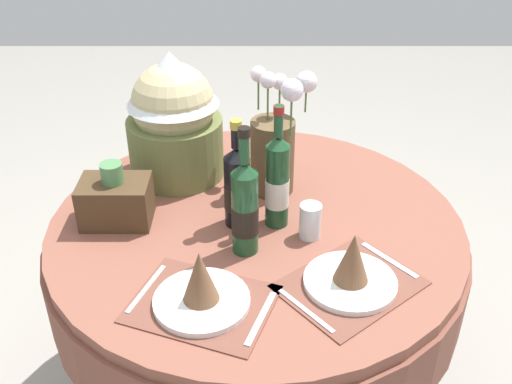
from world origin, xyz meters
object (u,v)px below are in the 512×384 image
object	(u,v)px
place_setting_left	(201,290)
place_setting_right	(351,271)
flower_vase	(275,144)
gift_tub_back_left	(174,113)
wine_bottle_centre	(237,186)
wine_bottle_left	(245,208)
wine_bottle_right	(277,181)
tumbler_mid	(310,221)
dining_table	(256,259)
woven_basket_side_left	(116,200)

from	to	relation	value
place_setting_left	place_setting_right	distance (m)	0.38
flower_vase	gift_tub_back_left	size ratio (longest dim) A/B	0.97
wine_bottle_centre	gift_tub_back_left	bearing A→B (deg)	125.45
wine_bottle_centre	flower_vase	bearing A→B (deg)	60.10
wine_bottle_left	wine_bottle_right	world-z (taller)	wine_bottle_right
place_setting_left	wine_bottle_right	size ratio (longest dim) A/B	1.08
flower_vase	wine_bottle_centre	distance (m)	0.23
tumbler_mid	dining_table	bearing A→B (deg)	152.32
flower_vase	wine_bottle_left	xyz separation A→B (m)	(-0.09, -0.33, -0.02)
place_setting_right	gift_tub_back_left	size ratio (longest dim) A/B	1.01
place_setting_right	woven_basket_side_left	xyz separation A→B (m)	(-0.65, 0.29, 0.03)
wine_bottle_right	wine_bottle_centre	bearing A→B (deg)	179.90
wine_bottle_centre	woven_basket_side_left	world-z (taller)	wine_bottle_centre
wine_bottle_centre	wine_bottle_right	world-z (taller)	wine_bottle_right
gift_tub_back_left	woven_basket_side_left	bearing A→B (deg)	-117.38
dining_table	wine_bottle_centre	bearing A→B (deg)	-165.51
place_setting_left	wine_bottle_left	world-z (taller)	wine_bottle_left
wine_bottle_centre	tumbler_mid	xyz separation A→B (m)	(0.21, -0.07, -0.07)
wine_bottle_centre	tumbler_mid	distance (m)	0.23
place_setting_left	tumbler_mid	xyz separation A→B (m)	(0.29, 0.29, 0.01)
dining_table	gift_tub_back_left	size ratio (longest dim) A/B	2.96
tumbler_mid	gift_tub_back_left	bearing A→B (deg)	139.13
place_setting_right	wine_bottle_left	distance (m)	0.32
flower_vase	wine_bottle_right	size ratio (longest dim) A/B	1.10
place_setting_left	gift_tub_back_left	size ratio (longest dim) A/B	0.96
place_setting_right	gift_tub_back_left	distance (m)	0.79
wine_bottle_left	place_setting_left	bearing A→B (deg)	-115.12
place_setting_right	flower_vase	bearing A→B (deg)	110.94
flower_vase	wine_bottle_right	world-z (taller)	flower_vase
wine_bottle_centre	wine_bottle_right	distance (m)	0.12
wine_bottle_centre	gift_tub_back_left	distance (m)	0.37
place_setting_right	wine_bottle_left	bearing A→B (deg)	150.90
flower_vase	tumbler_mid	bearing A→B (deg)	-70.08
place_setting_right	wine_bottle_right	bearing A→B (deg)	122.69
dining_table	woven_basket_side_left	xyz separation A→B (m)	(-0.41, -0.00, 0.22)
wine_bottle_left	tumbler_mid	size ratio (longest dim) A/B	3.57
wine_bottle_left	wine_bottle_right	bearing A→B (deg)	55.31
place_setting_right	gift_tub_back_left	xyz separation A→B (m)	(-0.51, 0.58, 0.18)
dining_table	tumbler_mid	distance (m)	0.26
flower_vase	wine_bottle_centre	xyz separation A→B (m)	(-0.11, -0.20, -0.03)
dining_table	gift_tub_back_left	world-z (taller)	gift_tub_back_left
dining_table	wine_bottle_left	xyz separation A→B (m)	(-0.03, -0.14, 0.29)
wine_bottle_centre	tumbler_mid	size ratio (longest dim) A/B	3.18
place_setting_right	wine_bottle_centre	bearing A→B (deg)	136.38
flower_vase	woven_basket_side_left	xyz separation A→B (m)	(-0.47, -0.19, -0.09)
dining_table	gift_tub_back_left	distance (m)	0.53
place_setting_left	wine_bottle_centre	bearing A→B (deg)	77.29
place_setting_left	wine_bottle_left	distance (m)	0.26
place_setting_right	wine_bottle_centre	size ratio (longest dim) A/B	1.28
woven_basket_side_left	gift_tub_back_left	bearing A→B (deg)	62.62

